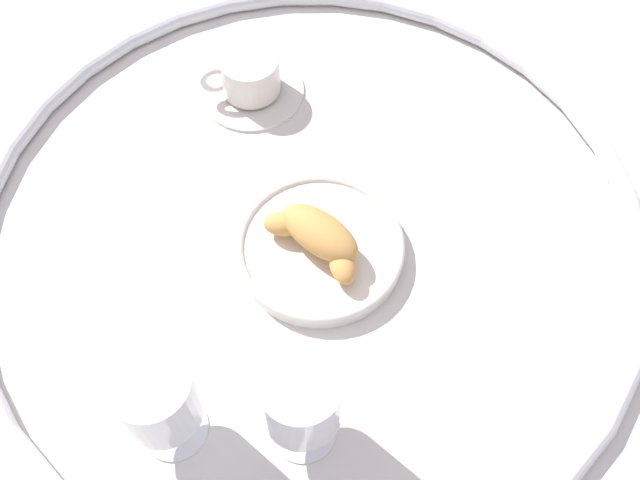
{
  "coord_description": "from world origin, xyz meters",
  "views": [
    {
      "loc": [
        -0.14,
        0.43,
        0.74
      ],
      "look_at": [
        -0.02,
        0.03,
        0.03
      ],
      "focal_mm": 41.36,
      "sensor_mm": 36.0,
      "label": 1
    }
  ],
  "objects_px": {
    "croissant_large": "(318,236)",
    "juice_glass_left": "(301,400)",
    "coffee_cup_near": "(250,79)",
    "pastry_plate": "(320,248)",
    "juice_glass_right": "(158,399)"
  },
  "relations": [
    {
      "from": "croissant_large",
      "to": "pastry_plate",
      "type": "bearing_deg",
      "value": -112.69
    },
    {
      "from": "coffee_cup_near",
      "to": "juice_glass_right",
      "type": "height_order",
      "value": "juice_glass_right"
    },
    {
      "from": "coffee_cup_near",
      "to": "juice_glass_right",
      "type": "relative_size",
      "value": 0.97
    },
    {
      "from": "croissant_large",
      "to": "juice_glass_left",
      "type": "height_order",
      "value": "juice_glass_left"
    },
    {
      "from": "juice_glass_left",
      "to": "juice_glass_right",
      "type": "xyz_separation_m",
      "value": [
        0.12,
        0.03,
        -0.0
      ]
    },
    {
      "from": "pastry_plate",
      "to": "coffee_cup_near",
      "type": "xyz_separation_m",
      "value": [
        0.16,
        -0.21,
        0.01
      ]
    },
    {
      "from": "pastry_plate",
      "to": "juice_glass_left",
      "type": "bearing_deg",
      "value": 101.78
    },
    {
      "from": "croissant_large",
      "to": "coffee_cup_near",
      "type": "height_order",
      "value": "croissant_large"
    },
    {
      "from": "pastry_plate",
      "to": "juice_glass_right",
      "type": "height_order",
      "value": "juice_glass_right"
    },
    {
      "from": "coffee_cup_near",
      "to": "juice_glass_left",
      "type": "height_order",
      "value": "juice_glass_left"
    },
    {
      "from": "coffee_cup_near",
      "to": "juice_glass_left",
      "type": "distance_m",
      "value": 0.46
    },
    {
      "from": "pastry_plate",
      "to": "coffee_cup_near",
      "type": "height_order",
      "value": "coffee_cup_near"
    },
    {
      "from": "pastry_plate",
      "to": "juice_glass_right",
      "type": "distance_m",
      "value": 0.26
    },
    {
      "from": "coffee_cup_near",
      "to": "juice_glass_left",
      "type": "xyz_separation_m",
      "value": [
        -0.2,
        0.41,
        0.07
      ]
    },
    {
      "from": "coffee_cup_near",
      "to": "juice_glass_left",
      "type": "relative_size",
      "value": 0.97
    }
  ]
}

